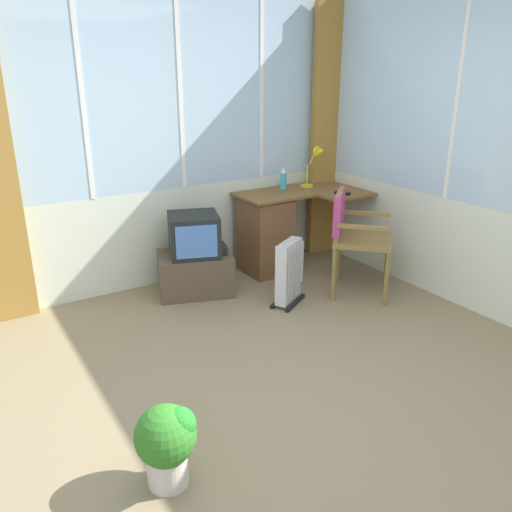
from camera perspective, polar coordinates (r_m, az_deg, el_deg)
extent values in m
cube|color=#847353|center=(3.16, 4.46, -17.90)|extent=(5.16, 5.63, 0.06)
cube|color=silver|center=(4.80, -12.24, 1.80)|extent=(4.16, 0.06, 0.88)
cube|color=silver|center=(4.58, -13.42, 16.73)|extent=(4.07, 0.06, 1.61)
cube|color=white|center=(4.46, -18.65, 16.18)|extent=(0.04, 0.07, 1.61)
cube|color=white|center=(4.73, -8.47, 17.14)|extent=(0.04, 0.07, 1.61)
cube|color=white|center=(5.13, 0.43, 17.56)|extent=(0.04, 0.07, 1.61)
cube|color=white|center=(4.55, 21.49, 15.91)|extent=(0.07, 0.04, 1.61)
cube|color=#A47632|center=(5.49, 7.79, 13.39)|extent=(0.35, 0.11, 2.57)
cube|color=brown|center=(5.13, 4.34, 7.08)|extent=(1.18, 0.51, 0.02)
cube|color=brown|center=(5.05, 10.05, 6.62)|extent=(0.51, 0.26, 0.02)
cube|color=brown|center=(5.03, 0.90, 2.27)|extent=(0.40, 0.47, 0.73)
cylinder|color=#4C4C51|center=(4.95, 8.61, 1.80)|extent=(0.04, 0.04, 0.74)
cylinder|color=#4C4C51|center=(5.11, -2.18, 2.60)|extent=(0.04, 0.04, 0.74)
cylinder|color=yellow|center=(5.29, 5.61, 7.68)|extent=(0.13, 0.13, 0.02)
cylinder|color=yellow|center=(5.27, 5.65, 8.83)|extent=(0.02, 0.02, 0.20)
cylinder|color=yellow|center=(5.24, 6.37, 10.94)|extent=(0.05, 0.10, 0.19)
cone|color=yellow|center=(5.23, 7.10, 11.34)|extent=(0.12, 0.11, 0.12)
cube|color=black|center=(5.01, 9.48, 6.82)|extent=(0.11, 0.15, 0.02)
cylinder|color=#3BB9D4|center=(5.16, 3.01, 8.25)|extent=(0.06, 0.06, 0.16)
cone|color=white|center=(5.14, 3.03, 9.43)|extent=(0.06, 0.06, 0.06)
cylinder|color=olive|center=(4.47, 14.13, -2.51)|extent=(0.04, 0.04, 0.48)
cylinder|color=olive|center=(4.88, 14.19, -0.57)|extent=(0.04, 0.04, 0.48)
cylinder|color=olive|center=(4.48, 8.51, -2.03)|extent=(0.04, 0.04, 0.48)
cylinder|color=olive|center=(4.89, 9.04, -0.14)|extent=(0.04, 0.04, 0.48)
cube|color=olive|center=(4.59, 11.69, 1.73)|extent=(0.68, 0.68, 0.04)
cube|color=olive|center=(4.53, 9.11, 4.59)|extent=(0.34, 0.33, 0.40)
cube|color=#B13A79|center=(4.53, 9.12, 4.83)|extent=(0.37, 0.36, 0.34)
cube|color=olive|center=(4.32, 11.71, 3.10)|extent=(0.33, 0.34, 0.03)
cube|color=olive|center=(4.75, 11.98, 4.60)|extent=(0.33, 0.34, 0.03)
cube|color=brown|center=(4.64, -6.65, -1.90)|extent=(0.75, 0.63, 0.36)
cube|color=black|center=(4.52, -6.83, 2.34)|extent=(0.53, 0.52, 0.36)
cube|color=#507FD3|center=(4.33, -6.54, 1.55)|extent=(0.33, 0.12, 0.28)
cube|color=#262628|center=(4.58, -4.97, 0.75)|extent=(0.32, 0.29, 0.07)
cube|color=silver|center=(4.24, 2.76, -2.35)|extent=(0.07, 0.10, 0.52)
cube|color=silver|center=(4.27, 3.00, -2.16)|extent=(0.07, 0.10, 0.52)
cube|color=silver|center=(4.31, 3.24, -1.97)|extent=(0.07, 0.10, 0.52)
cube|color=silver|center=(4.34, 3.47, -1.79)|extent=(0.07, 0.10, 0.52)
cube|color=silver|center=(4.38, 3.70, -1.61)|extent=(0.07, 0.10, 0.52)
cube|color=silver|center=(4.42, 3.92, -1.43)|extent=(0.07, 0.10, 0.52)
cube|color=silver|center=(4.45, 4.15, -1.25)|extent=(0.07, 0.10, 0.52)
cube|color=silver|center=(4.49, 4.37, -1.08)|extent=(0.07, 0.10, 0.52)
cube|color=black|center=(4.45, 4.33, -5.16)|extent=(0.32, 0.20, 0.03)
cube|color=black|center=(4.50, 2.69, -4.82)|extent=(0.32, 0.20, 0.03)
cube|color=silver|center=(4.51, 4.58, -0.61)|extent=(0.09, 0.10, 0.37)
cylinder|color=beige|center=(2.74, -9.66, -22.00)|extent=(0.20, 0.20, 0.17)
sphere|color=#307624|center=(2.62, -9.92, -18.85)|extent=(0.30, 0.30, 0.30)
sphere|color=#268228|center=(2.58, -8.46, -17.80)|extent=(0.16, 0.16, 0.16)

